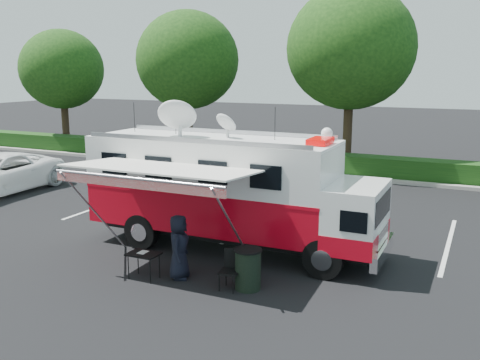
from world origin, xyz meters
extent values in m
plane|color=black|center=(0.00, 0.00, 0.00)|extent=(120.00, 120.00, 0.00)
cube|color=#9E998E|center=(4.00, 11.00, 0.07)|extent=(60.00, 0.35, 0.15)
cube|color=black|center=(4.00, 11.90, 0.50)|extent=(60.00, 1.20, 1.00)
cylinder|color=black|center=(-18.00, 13.00, 2.00)|extent=(0.44, 0.44, 4.00)
ellipsoid|color=#14380F|center=(-18.00, 13.00, 4.96)|extent=(5.12, 5.12, 4.86)
cylinder|color=black|center=(-9.00, 13.00, 2.20)|extent=(0.44, 0.44, 4.40)
ellipsoid|color=#14380F|center=(-9.00, 13.00, 5.46)|extent=(5.63, 5.63, 5.35)
cylinder|color=black|center=(0.00, 13.00, 2.40)|extent=(0.44, 0.44, 4.80)
ellipsoid|color=#14380F|center=(0.00, 13.00, 5.95)|extent=(6.14, 6.14, 5.84)
cube|color=silver|center=(-12.50, 3.00, 0.00)|extent=(0.12, 5.50, 0.01)
cube|color=silver|center=(-6.50, 3.00, 0.00)|extent=(0.12, 5.50, 0.01)
cube|color=silver|center=(-0.50, 3.00, 0.00)|extent=(0.12, 5.50, 0.01)
cube|color=silver|center=(5.50, 3.00, 0.00)|extent=(0.12, 5.50, 0.01)
cube|color=black|center=(0.00, 0.00, 0.50)|extent=(7.83, 1.27, 0.27)
cylinder|color=black|center=(2.91, -1.00, 0.50)|extent=(1.00, 0.29, 1.00)
cylinder|color=black|center=(2.91, 1.00, 0.50)|extent=(1.00, 0.29, 1.00)
cylinder|color=black|center=(-2.37, -1.00, 0.50)|extent=(1.00, 0.29, 1.00)
cylinder|color=black|center=(-2.37, 1.00, 0.50)|extent=(1.00, 0.29, 1.00)
cube|color=silver|center=(4.14, 0.00, 0.55)|extent=(0.18, 2.28, 0.36)
cube|color=silver|center=(3.46, 0.00, 1.41)|extent=(1.27, 2.28, 1.55)
cube|color=#B50716|center=(3.46, 0.00, 0.86)|extent=(1.29, 2.30, 0.50)
cube|color=black|center=(4.05, 0.00, 1.68)|extent=(0.11, 1.98, 0.64)
cube|color=#B50716|center=(-0.64, 0.00, 1.18)|extent=(6.92, 2.28, 1.09)
cube|color=#B50716|center=(-0.64, 0.00, 1.73)|extent=(6.94, 2.30, 0.09)
cube|color=silver|center=(-0.64, 0.00, 2.41)|extent=(6.92, 2.28, 1.27)
cube|color=silver|center=(-0.64, 0.00, 3.09)|extent=(6.92, 2.28, 0.07)
cube|color=#CC0505|center=(2.46, 0.00, 3.21)|extent=(0.50, 0.86, 0.15)
sphere|color=silver|center=(2.37, 0.91, 3.30)|extent=(0.31, 0.31, 0.31)
ellipsoid|color=silver|center=(-1.64, -0.14, 3.73)|extent=(1.09, 1.09, 0.33)
ellipsoid|color=silver|center=(-0.27, 0.18, 3.55)|extent=(0.64, 0.64, 0.18)
cylinder|color=black|center=(-3.46, 0.36, 3.55)|extent=(0.02, 0.02, 0.91)
cylinder|color=black|center=(-2.00, 0.36, 3.55)|extent=(0.02, 0.02, 0.91)
cylinder|color=black|center=(1.09, 0.36, 3.55)|extent=(0.02, 0.02, 0.91)
cube|color=silver|center=(-0.82, -2.23, 2.64)|extent=(4.55, 2.18, 0.19)
cube|color=red|center=(-0.82, -3.30, 2.48)|extent=(4.55, 0.04, 0.25)
cylinder|color=#B2B2B7|center=(-0.82, -3.32, 2.59)|extent=(4.55, 0.07, 0.07)
cylinder|color=#B2B2B7|center=(-2.84, -2.31, 1.29)|extent=(0.05, 2.37, 2.62)
cylinder|color=#B2B2B7|center=(1.21, -2.31, 1.29)|extent=(0.05, 2.37, 2.62)
imported|color=black|center=(-0.24, -2.46, 0.00)|extent=(0.73, 0.90, 1.59)
cube|color=black|center=(-1.00, -2.85, 0.63)|extent=(0.76, 0.54, 0.04)
cylinder|color=black|center=(-1.32, -3.04, 0.31)|extent=(0.02, 0.02, 0.63)
cylinder|color=black|center=(-1.32, -2.65, 0.31)|extent=(0.02, 0.02, 0.63)
cylinder|color=black|center=(-0.69, -3.04, 0.31)|extent=(0.02, 0.02, 0.63)
cylinder|color=black|center=(-0.69, -2.65, 0.31)|extent=(0.02, 0.02, 0.63)
cube|color=silver|center=(-1.05, -2.80, 0.65)|extent=(0.20, 0.27, 0.01)
cube|color=black|center=(1.17, -2.58, 0.44)|extent=(0.51, 0.51, 0.04)
cube|color=black|center=(1.17, -2.36, 0.68)|extent=(0.44, 0.12, 0.49)
cylinder|color=black|center=(0.99, -2.75, 0.22)|extent=(0.02, 0.02, 0.44)
cylinder|color=black|center=(0.99, -2.40, 0.22)|extent=(0.02, 0.02, 0.44)
cylinder|color=black|center=(1.34, -2.75, 0.22)|extent=(0.02, 0.02, 0.44)
cylinder|color=black|center=(1.34, -2.40, 0.22)|extent=(0.02, 0.02, 0.44)
cylinder|color=black|center=(1.53, -2.34, 0.46)|extent=(0.60, 0.60, 0.92)
cylinder|color=black|center=(1.53, -2.34, 0.94)|extent=(0.65, 0.65, 0.04)
camera|label=1|loc=(6.26, -12.93, 4.99)|focal=40.00mm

